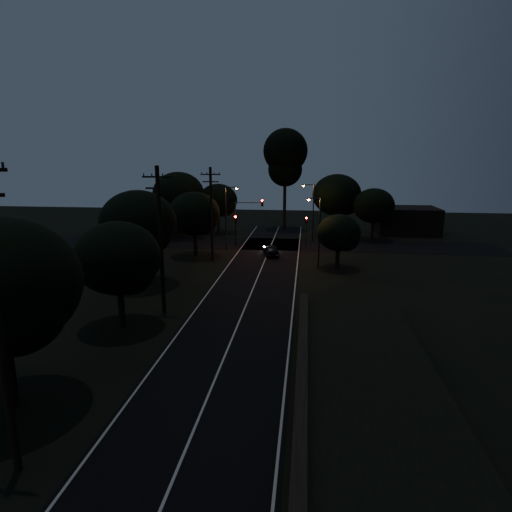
# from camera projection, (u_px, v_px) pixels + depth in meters

# --- Properties ---
(ground) EXTENTS (160.00, 160.00, 0.00)m
(ground) POSITION_uv_depth(u_px,v_px,m) (187.00, 447.00, 17.48)
(ground) COLOR black
(road_surface) EXTENTS (60.00, 70.00, 0.03)m
(road_surface) POSITION_uv_depth(u_px,v_px,m) (264.00, 263.00, 47.57)
(road_surface) COLOR black
(road_surface) RESTS_ON ground
(retaining_wall) EXTENTS (6.93, 26.00, 1.60)m
(retaining_wall) POSITION_uv_depth(u_px,v_px,m) (371.00, 405.00, 19.35)
(retaining_wall) COLOR black
(retaining_wall) RESTS_ON ground
(utility_pole_mid) EXTENTS (2.20, 0.30, 11.00)m
(utility_pole_mid) POSITION_uv_depth(u_px,v_px,m) (160.00, 239.00, 31.38)
(utility_pole_mid) COLOR black
(utility_pole_mid) RESTS_ON ground
(utility_pole_far) EXTENTS (2.20, 0.30, 10.50)m
(utility_pole_far) POSITION_uv_depth(u_px,v_px,m) (211.00, 213.00, 47.87)
(utility_pole_far) COLOR black
(utility_pole_far) RESTS_ON ground
(tree_left_a) EXTENTS (7.20, 7.20, 9.10)m
(tree_left_a) POSITION_uv_depth(u_px,v_px,m) (1.00, 289.00, 18.94)
(tree_left_a) COLOR black
(tree_left_a) RESTS_ON ground
(tree_left_b) EXTENTS (5.83, 5.83, 7.41)m
(tree_left_b) POSITION_uv_depth(u_px,v_px,m) (120.00, 260.00, 28.78)
(tree_left_b) COLOR black
(tree_left_b) RESTS_ON ground
(tree_left_c) EXTENTS (6.90, 6.90, 8.71)m
(tree_left_c) POSITION_uv_depth(u_px,v_px,m) (140.00, 224.00, 38.52)
(tree_left_c) COLOR black
(tree_left_c) RESTS_ON ground
(tree_left_d) EXTENTS (6.02, 6.02, 7.64)m
(tree_left_d) POSITION_uv_depth(u_px,v_px,m) (196.00, 215.00, 50.07)
(tree_left_d) COLOR black
(tree_left_d) RESTS_ON ground
(tree_far_nw) EXTENTS (5.98, 5.98, 7.58)m
(tree_far_nw) POSITION_uv_depth(u_px,v_px,m) (219.00, 201.00, 65.62)
(tree_far_nw) COLOR black
(tree_far_nw) RESTS_ON ground
(tree_far_w) EXTENTS (7.44, 7.44, 9.48)m
(tree_far_w) POSITION_uv_depth(u_px,v_px,m) (180.00, 195.00, 62.00)
(tree_far_w) COLOR black
(tree_far_w) RESTS_ON ground
(tree_far_ne) EXTENTS (7.21, 7.21, 9.12)m
(tree_far_ne) POSITION_uv_depth(u_px,v_px,m) (339.00, 196.00, 63.29)
(tree_far_ne) COLOR black
(tree_far_ne) RESTS_ON ground
(tree_far_e) EXTENTS (5.75, 5.75, 7.30)m
(tree_far_e) POSITION_uv_depth(u_px,v_px,m) (375.00, 207.00, 60.11)
(tree_far_e) COLOR black
(tree_far_e) RESTS_ON ground
(tree_right_a) EXTENTS (4.55, 4.55, 5.78)m
(tree_right_a) POSITION_uv_depth(u_px,v_px,m) (340.00, 234.00, 44.61)
(tree_right_a) COLOR black
(tree_right_a) RESTS_ON ground
(tall_pine) EXTENTS (7.04, 7.04, 16.00)m
(tall_pine) POSITION_uv_depth(u_px,v_px,m) (285.00, 157.00, 67.93)
(tall_pine) COLOR black
(tall_pine) RESTS_ON ground
(building_left) EXTENTS (10.00, 8.00, 4.40)m
(building_left) POSITION_uv_depth(u_px,v_px,m) (155.00, 216.00, 69.57)
(building_left) COLOR black
(building_left) RESTS_ON ground
(building_right) EXTENTS (9.00, 7.00, 4.00)m
(building_right) POSITION_uv_depth(u_px,v_px,m) (407.00, 220.00, 65.98)
(building_right) COLOR black
(building_right) RESTS_ON ground
(signal_left) EXTENTS (0.28, 0.35, 4.10)m
(signal_left) POSITION_uv_depth(u_px,v_px,m) (236.00, 225.00, 56.04)
(signal_left) COLOR black
(signal_left) RESTS_ON ground
(signal_right) EXTENTS (0.28, 0.35, 4.10)m
(signal_right) POSITION_uv_depth(u_px,v_px,m) (306.00, 226.00, 54.98)
(signal_right) COLOR black
(signal_right) RESTS_ON ground
(signal_mast) EXTENTS (3.70, 0.35, 6.25)m
(signal_mast) POSITION_uv_depth(u_px,v_px,m) (248.00, 214.00, 55.50)
(signal_mast) COLOR black
(signal_mast) RESTS_ON ground
(streetlight_a) EXTENTS (1.66, 0.26, 8.00)m
(streetlight_a) POSITION_uv_depth(u_px,v_px,m) (227.00, 213.00, 53.79)
(streetlight_a) COLOR black
(streetlight_a) RESTS_ON ground
(streetlight_b) EXTENTS (1.66, 0.26, 8.00)m
(streetlight_b) POSITION_uv_depth(u_px,v_px,m) (312.00, 209.00, 58.37)
(streetlight_b) COLOR black
(streetlight_b) RESTS_ON ground
(streetlight_c) EXTENTS (1.46, 0.26, 7.50)m
(streetlight_c) POSITION_uv_depth(u_px,v_px,m) (318.00, 227.00, 44.83)
(streetlight_c) COLOR black
(streetlight_c) RESTS_ON ground
(car) EXTENTS (2.39, 4.18, 1.34)m
(car) POSITION_uv_depth(u_px,v_px,m) (271.00, 250.00, 51.24)
(car) COLOR black
(car) RESTS_ON ground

